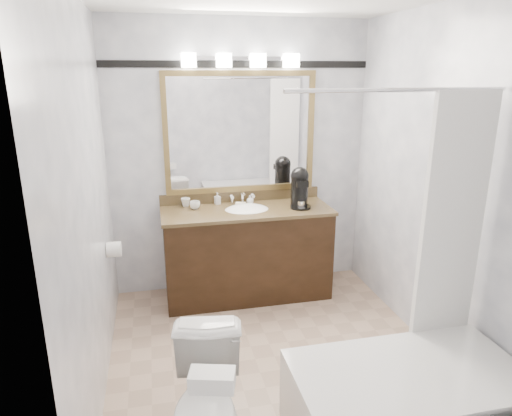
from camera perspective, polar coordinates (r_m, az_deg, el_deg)
The scene contains 15 objects.
room at distance 3.05m, azimuth 2.63°, elevation 1.59°, with size 2.42×2.62×2.52m.
vanity at distance 4.25m, azimuth -1.14°, elevation -5.39°, with size 1.53×0.58×0.97m.
mirror at distance 4.23m, azimuth -1.96°, elevation 9.37°, with size 1.40×0.04×1.10m.
vanity_light_bar at distance 4.14m, azimuth -1.90°, elevation 18.00°, with size 1.02×0.14×0.12m.
accent_stripe at distance 4.20m, azimuth -2.07°, elevation 17.52°, with size 2.40×0.01×0.06m, color black.
bathtub at distance 2.95m, azimuth 18.62°, elevation -21.13°, with size 1.30×0.75×1.96m.
tp_roll at distance 3.77m, azimuth -17.33°, elevation -4.95°, with size 0.12×0.12×0.11m, color white.
toilet at distance 2.64m, azimuth -6.15°, elevation -23.50°, with size 0.39×0.68×0.69m, color white.
tissue_box at distance 2.17m, azimuth -5.51°, elevation -20.60°, with size 0.20×0.11×0.08m, color white.
coffee_maker at distance 4.16m, azimuth 5.48°, elevation 2.70°, with size 0.19×0.24×0.37m.
cup_left at distance 4.14m, azimuth -7.64°, elevation 0.37°, with size 0.09×0.09×0.07m, color white.
cup_right at distance 4.23m, azimuth -8.78°, elevation 0.72°, with size 0.08×0.08×0.08m, color white.
soap_bottle_a at distance 4.26m, azimuth -4.85°, elevation 1.21°, with size 0.05×0.05×0.11m, color white.
soap_bottle_b at distance 4.26m, azimuth -0.77°, elevation 1.07°, with size 0.06×0.06×0.08m, color white.
soap_bar at distance 4.21m, azimuth -1.94°, elevation 0.49°, with size 0.09×0.06×0.03m, color beige.
Camera 1 is at (-0.78, -2.83, 2.05)m, focal length 32.00 mm.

